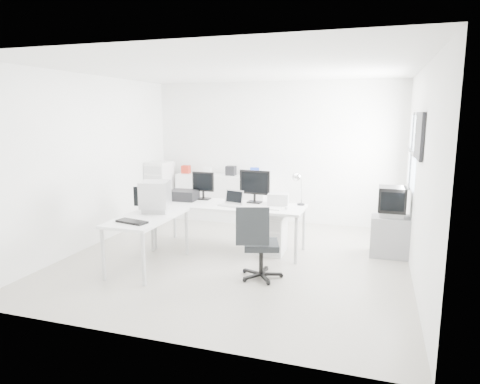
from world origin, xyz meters
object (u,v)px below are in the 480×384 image
(inkjet_printer, at_px, (183,195))
(crt_monitor, at_px, (155,195))
(side_desk, at_px, (148,241))
(lcd_monitor_large, at_px, (255,186))
(main_desk, at_px, (229,227))
(crt_tv, at_px, (392,202))
(laser_printer, at_px, (278,199))
(laptop, at_px, (230,200))
(sideboard, at_px, (222,197))
(office_chair, at_px, (261,241))
(drawer_pedestal, at_px, (272,234))
(lcd_monitor_small, at_px, (203,185))
(tv_cabinet, at_px, (390,236))
(filing_cabinet, at_px, (160,191))

(inkjet_printer, xyz_separation_m, crt_monitor, (0.00, -0.95, 0.18))
(side_desk, relative_size, lcd_monitor_large, 2.62)
(main_desk, height_order, crt_tv, crt_tv)
(side_desk, xyz_separation_m, laser_printer, (1.60, 1.32, 0.47))
(lcd_monitor_large, relative_size, laptop, 1.74)
(crt_monitor, bearing_deg, sideboard, 74.02)
(crt_monitor, relative_size, sideboard, 0.27)
(office_chair, relative_size, sideboard, 0.54)
(laptop, bearing_deg, crt_monitor, -125.91)
(drawer_pedestal, bearing_deg, lcd_monitor_large, 150.26)
(side_desk, distance_m, drawer_pedestal, 1.93)
(inkjet_printer, xyz_separation_m, lcd_monitor_small, (0.30, 0.15, 0.16))
(laptop, relative_size, crt_monitor, 0.60)
(drawer_pedestal, height_order, crt_tv, crt_tv)
(side_desk, distance_m, tv_cabinet, 3.67)
(side_desk, xyz_separation_m, crt_tv, (3.32, 1.57, 0.47))
(lcd_monitor_small, bearing_deg, crt_tv, 4.87)
(office_chair, height_order, tv_cabinet, office_chair)
(inkjet_printer, bearing_deg, side_desk, -92.57)
(inkjet_printer, bearing_deg, crt_tv, 3.83)
(main_desk, distance_m, laptop, 0.49)
(crt_monitor, bearing_deg, lcd_monitor_large, 27.57)
(lcd_monitor_small, relative_size, filing_cabinet, 0.40)
(drawer_pedestal, relative_size, crt_monitor, 1.17)
(sideboard, bearing_deg, inkjet_printer, -91.61)
(drawer_pedestal, height_order, filing_cabinet, filing_cabinet)
(lcd_monitor_large, bearing_deg, side_desk, -125.53)
(drawer_pedestal, bearing_deg, filing_cabinet, 152.72)
(sideboard, bearing_deg, filing_cabinet, -163.01)
(crt_monitor, height_order, sideboard, crt_monitor)
(inkjet_printer, distance_m, lcd_monitor_small, 0.37)
(lcd_monitor_large, distance_m, crt_tv, 2.13)
(office_chair, bearing_deg, crt_monitor, 156.74)
(main_desk, xyz_separation_m, crt_tv, (2.47, 0.47, 0.47))
(side_desk, xyz_separation_m, office_chair, (1.66, 0.08, 0.13))
(office_chair, xyz_separation_m, filing_cabinet, (-2.84, 2.48, 0.09))
(lcd_monitor_small, distance_m, tv_cabinet, 3.10)
(crt_monitor, relative_size, office_chair, 0.51)
(crt_monitor, bearing_deg, office_chair, -20.94)
(side_desk, relative_size, lcd_monitor_small, 2.93)
(office_chair, bearing_deg, filing_cabinet, 121.57)
(crt_monitor, xyz_separation_m, crt_tv, (3.32, 1.32, -0.16))
(crt_monitor, height_order, tv_cabinet, crt_monitor)
(lcd_monitor_large, bearing_deg, office_chair, -64.19)
(lcd_monitor_small, bearing_deg, side_desk, -101.86)
(lcd_monitor_large, distance_m, sideboard, 2.04)
(lcd_monitor_large, xyz_separation_m, laser_printer, (0.40, -0.03, -0.18))
(lcd_monitor_large, height_order, sideboard, lcd_monitor_large)
(side_desk, height_order, laser_printer, laser_printer)
(laptop, height_order, filing_cabinet, filing_cabinet)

